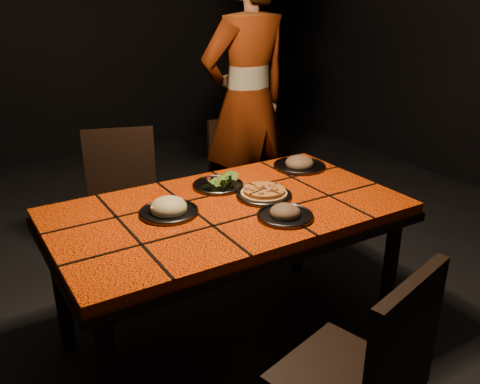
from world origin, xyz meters
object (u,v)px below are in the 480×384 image
chair_near (369,372)px  plate_pasta (169,209)px  diner (247,103)px  dining_table (228,221)px  chair_far_right (239,170)px  plate_pizza (264,194)px  chair_far_left (123,197)px

chair_near → plate_pasta: 1.08m
diner → dining_table: bearing=48.5°
chair_far_right → plate_pizza: (-0.50, -1.05, 0.29)m
chair_far_left → diner: bearing=25.6°
diner → plate_pizza: diner is taller
dining_table → diner: diner is taller
diner → plate_pizza: bearing=56.7°
dining_table → diner: size_ratio=0.84×
chair_far_left → diner: size_ratio=0.48×
chair_near → chair_far_right: bearing=-125.0°
chair_far_right → plate_pasta: bearing=-130.5°
chair_near → chair_far_left: size_ratio=1.00×
diner → plate_pizza: 1.16m
dining_table → chair_near: chair_near is taller
dining_table → chair_far_left: size_ratio=1.76×
plate_pizza → chair_near: bearing=-103.5°
chair_far_right → plate_pasta: 1.41m
chair_far_left → plate_pasta: size_ratio=3.47×
chair_far_left → chair_near: bearing=-66.1°
dining_table → plate_pizza: 0.22m
chair_far_right → diner: diner is taller
dining_table → plate_pizza: plate_pizza is taller
diner → plate_pasta: bearing=38.0°
chair_far_right → dining_table: bearing=-119.7°
plate_pasta → chair_near: bearing=-76.9°
chair_far_left → diner: 1.05m
chair_near → chair_far_left: (-0.18, 1.85, 0.00)m
dining_table → chair_far_left: 0.92m
chair_far_left → chair_far_right: 0.93m
plate_pizza → plate_pasta: (-0.47, 0.06, 0.01)m
dining_table → chair_near: (-0.03, -0.96, -0.15)m
chair_near → chair_far_right: (0.73, 2.01, -0.05)m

